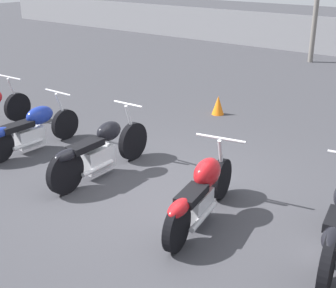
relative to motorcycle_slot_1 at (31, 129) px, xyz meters
The scene contains 5 objects.
ground_plane 2.73m from the motorcycle_slot_1, ahead, with size 60.00×60.00×0.00m, color #38383D.
motorcycle_slot_1 is the anchor object (origin of this frame).
motorcycle_slot_2 1.68m from the motorcycle_slot_1, ahead, with size 0.57×2.15×1.00m.
motorcycle_slot_3 3.68m from the motorcycle_slot_1, ahead, with size 0.76×1.98×0.94m.
traffic_cone_near 4.04m from the motorcycle_slot_1, 69.76° to the left, with size 0.27×0.27×0.41m.
Camera 1 is at (3.93, -4.61, 3.12)m, focal length 50.00 mm.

